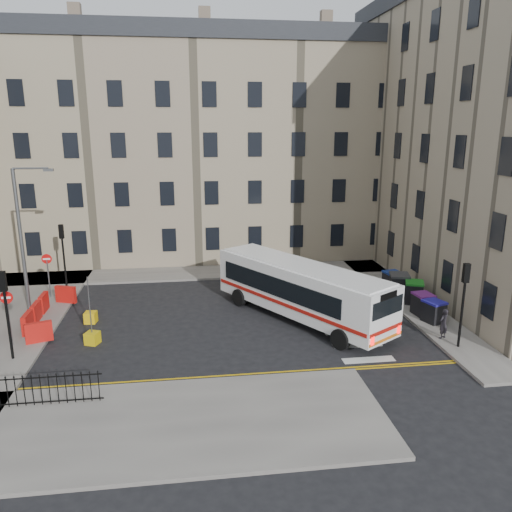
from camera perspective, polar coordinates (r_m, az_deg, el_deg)
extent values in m
plane|color=black|center=(28.14, 0.77, -6.85)|extent=(120.00, 120.00, 0.00)
cube|color=slate|center=(36.04, -10.74, -2.09)|extent=(36.00, 3.20, 0.15)
cube|color=slate|center=(34.11, 14.91, -3.31)|extent=(2.40, 26.00, 0.15)
cube|color=slate|center=(30.52, -26.73, -6.59)|extent=(6.00, 22.00, 0.15)
cube|color=slate|center=(19.18, -16.72, -18.37)|extent=(20.00, 6.00, 0.15)
cube|color=gray|center=(41.56, -12.21, 11.18)|extent=(38.00, 10.50, 16.00)
cube|color=black|center=(41.96, -12.90, 22.97)|extent=(38.30, 10.80, 1.20)
cylinder|color=black|center=(25.38, 22.43, -6.25)|extent=(0.12, 0.12, 3.20)
cube|color=black|center=(24.76, 22.90, -1.80)|extent=(0.28, 0.22, 0.90)
cylinder|color=black|center=(34.48, -21.05, -0.71)|extent=(0.12, 0.12, 3.20)
cube|color=black|center=(34.02, -21.37, 2.62)|extent=(0.28, 0.22, 0.90)
cylinder|color=black|center=(24.88, -26.43, -7.11)|extent=(0.12, 0.12, 3.20)
cube|color=black|center=(24.25, -26.98, -2.59)|extent=(0.28, 0.22, 0.90)
cylinder|color=#595B5E|center=(29.99, -25.22, 1.38)|extent=(0.20, 0.20, 8.00)
cube|color=#595B5E|center=(29.42, -26.10, 9.11)|extent=(0.50, 0.22, 0.14)
cylinder|color=#595B5E|center=(32.84, -22.60, -2.33)|extent=(0.08, 0.08, 2.40)
cube|color=red|center=(32.47, -22.86, 0.20)|extent=(0.60, 0.04, 0.60)
cylinder|color=#595B5E|center=(26.51, -26.35, -6.72)|extent=(0.08, 0.08, 2.40)
cube|color=red|center=(26.03, -26.73, -3.64)|extent=(0.60, 0.04, 0.60)
cube|color=red|center=(27.98, -24.65, -6.96)|extent=(0.25, 1.25, 1.00)
cube|color=red|center=(29.32, -23.83, -5.90)|extent=(0.25, 1.25, 1.00)
cube|color=red|center=(30.68, -23.08, -4.92)|extent=(0.25, 1.25, 1.00)
cube|color=red|center=(31.64, -20.91, -4.12)|extent=(1.26, 0.66, 1.00)
cube|color=red|center=(26.57, -23.57, -7.98)|extent=(1.26, 0.66, 1.00)
cube|color=white|center=(27.21, 5.09, -3.68)|extent=(8.17, 10.81, 2.55)
cube|color=black|center=(26.65, 2.37, -3.57)|extent=(4.87, 7.59, 1.02)
cube|color=black|center=(28.37, 6.20, -2.50)|extent=(4.87, 7.59, 1.02)
cube|color=black|center=(31.15, -2.23, -0.75)|extent=(1.92, 1.26, 1.12)
cube|color=black|center=(23.67, 14.83, -5.68)|extent=(1.92, 1.26, 0.81)
cube|color=#A3150E|center=(26.56, 3.09, -5.50)|extent=(5.95, 9.29, 0.18)
cube|color=#A3150E|center=(28.29, 6.91, -4.30)|extent=(5.95, 9.29, 0.18)
cube|color=#FF0C0C|center=(23.41, 13.16, -9.45)|extent=(0.22, 0.16, 0.41)
cube|color=#FF0C0C|center=(24.96, 16.01, -8.08)|extent=(0.22, 0.16, 0.41)
cylinder|color=black|center=(29.48, -1.94, -4.77)|extent=(0.79, 1.01, 1.02)
cylinder|color=black|center=(31.03, 1.76, -3.75)|extent=(0.79, 1.01, 1.02)
cylinder|color=black|center=(24.30, 9.60, -9.37)|extent=(0.79, 1.01, 1.02)
cylinder|color=black|center=(26.16, 13.25, -7.77)|extent=(0.79, 1.01, 1.02)
cube|color=black|center=(28.37, 19.63, -6.08)|extent=(1.16, 1.25, 1.06)
cube|color=#211C9A|center=(28.18, 19.73, -4.97)|extent=(1.22, 1.31, 0.11)
cube|color=black|center=(29.23, 18.52, -5.34)|extent=(1.02, 1.15, 1.10)
cube|color=#681E73|center=(29.04, 18.62, -4.22)|extent=(1.08, 1.20, 0.11)
cube|color=black|center=(30.97, 17.59, -4.06)|extent=(1.33, 1.41, 1.18)
cube|color=#1B7B1E|center=(30.77, 17.69, -2.91)|extent=(1.40, 1.48, 0.12)
cube|color=black|center=(31.80, 16.01, -3.34)|extent=(1.34, 1.46, 1.29)
cube|color=#333235|center=(31.59, 16.10, -2.11)|extent=(1.40, 1.53, 0.13)
cube|color=black|center=(32.74, 15.34, -2.92)|extent=(1.11, 1.23, 1.13)
cube|color=navy|center=(32.56, 15.42, -1.87)|extent=(1.17, 1.29, 0.12)
imported|color=black|center=(26.34, 20.63, -7.25)|extent=(0.67, 0.60, 1.53)
cube|color=yellow|center=(28.54, -18.37, -6.67)|extent=(0.67, 0.67, 0.60)
cube|color=gold|center=(25.88, -18.19, -8.90)|extent=(0.77, 0.77, 0.60)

